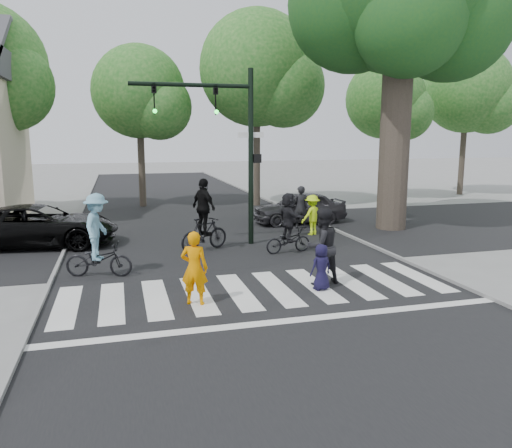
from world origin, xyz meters
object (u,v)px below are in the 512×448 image
Objects in this scene: cyclist_mid at (204,221)px; cyclist_right at (288,226)px; pedestrian_adult at (322,246)px; car_suv at (39,226)px; cyclist_left at (98,241)px; traffic_signal at (226,132)px; car_grey at (299,208)px; pedestrian_child at (321,267)px; pedestrian_woman at (194,268)px.

cyclist_mid reaches higher than cyclist_right.
cyclist_mid is (-2.26, 4.57, -0.01)m from pedestrian_adult.
cyclist_mid reaches higher than car_suv.
cyclist_left is at bearing -144.69° from cyclist_mid.
traffic_signal is 2.63× the size of cyclist_left.
cyclist_mid is 0.60× the size of car_grey.
cyclist_right is 8.57m from car_suv.
pedestrian_adult is (0.20, 0.47, 0.41)m from pedestrian_child.
pedestrian_adult is (1.35, -5.14, -2.90)m from traffic_signal.
pedestrian_woman is 11.05m from car_grey.
car_grey is (2.79, 9.07, 0.10)m from pedestrian_child.
cyclist_mid is (-0.91, -0.57, -2.91)m from traffic_signal.
cyclist_mid reaches higher than pedestrian_adult.
pedestrian_adult is at bearing -124.99° from pedestrian_child.
cyclist_mid is (-2.07, 5.04, 0.41)m from pedestrian_child.
pedestrian_adult reaches higher than pedestrian_child.
car_suv is (-6.28, 1.56, -3.18)m from traffic_signal.
pedestrian_child is at bearing -26.88° from cyclist_left.
cyclist_left is 10.33m from car_grey.
cyclist_right is at bearing -25.74° from car_grey.
pedestrian_child is at bearing -152.62° from pedestrian_woman.
cyclist_mid is 2.79m from cyclist_right.
car_grey is at bearing -72.20° from car_suv.
car_grey is (2.59, 8.60, -0.31)m from pedestrian_adult.
pedestrian_child is 5.46m from cyclist_mid.
cyclist_mid is 0.46× the size of car_suv.
pedestrian_adult is 10.16m from car_suv.
car_suv is (-7.95, 3.21, -0.16)m from cyclist_right.
car_suv is 10.41m from car_grey.
pedestrian_adult is 0.87× the size of cyclist_left.
car_suv is (-5.37, 2.12, -0.26)m from cyclist_mid.
car_suv reaches higher than pedestrian_child.
pedestrian_adult is at bearing -22.04° from cyclist_left.
traffic_signal is 7.21m from car_suv.
car_grey is (5.97, 9.29, -0.16)m from pedestrian_woman.
cyclist_mid is 1.21× the size of cyclist_right.
cyclist_left reaches higher than car_suv.
cyclist_right is at bearing -22.88° from cyclist_mid.
pedestrian_adult is at bearing -18.45° from car_grey.
cyclist_right is 0.49× the size of car_grey.
pedestrian_adult is 0.50× the size of car_grey.
car_suv is (-4.26, 7.39, -0.12)m from pedestrian_woman.
car_suv reaches higher than car_grey.
cyclist_left is 1.15× the size of cyclist_right.
pedestrian_adult is 0.83× the size of cyclist_mid.
pedestrian_woman is at bearing -2.76° from pedestrian_adult.
cyclist_mid is 6.32m from car_grey.
pedestrian_woman is 5.38m from cyclist_mid.
pedestrian_woman is 3.20m from pedestrian_child.
cyclist_right is (5.86, 1.24, -0.10)m from cyclist_left.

